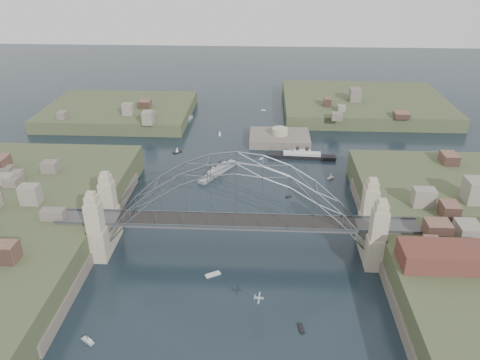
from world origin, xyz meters
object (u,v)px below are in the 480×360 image
at_px(naval_cruiser_near, 218,171).
at_px(naval_cruiser_far, 185,121).
at_px(fort_island, 279,143).
at_px(ocean_liner, 302,156).
at_px(wharf_shed, 451,257).
at_px(bridge, 236,206).

relative_size(naval_cruiser_near, naval_cruiser_far, 1.22).
height_order(fort_island, ocean_liner, fort_island).
bearing_deg(naval_cruiser_near, wharf_shed, -46.97).
bearing_deg(naval_cruiser_far, ocean_liner, -35.96).
relative_size(fort_island, ocean_liner, 0.95).
bearing_deg(naval_cruiser_far, wharf_shed, -55.61).
xyz_separation_m(bridge, naval_cruiser_far, (-26.23, 88.63, -11.60)).
height_order(bridge, fort_island, bridge).
relative_size(fort_island, naval_cruiser_far, 1.58).
bearing_deg(fort_island, bridge, -99.73).
relative_size(bridge, ocean_liner, 3.64).
distance_m(bridge, naval_cruiser_near, 44.42).
distance_m(fort_island, naval_cruiser_far, 42.54).
relative_size(bridge, wharf_shed, 4.20).
relative_size(naval_cruiser_far, ocean_liner, 0.61).
distance_m(naval_cruiser_far, ocean_liner, 56.28).
distance_m(bridge, naval_cruiser_far, 93.15).
distance_m(bridge, fort_island, 72.14).
relative_size(wharf_shed, naval_cruiser_far, 1.43).
xyz_separation_m(fort_island, naval_cruiser_far, (-38.23, 18.63, 1.07)).
xyz_separation_m(fort_island, wharf_shed, (32.00, -84.00, 10.34)).
distance_m(bridge, wharf_shed, 46.23).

